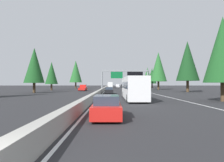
# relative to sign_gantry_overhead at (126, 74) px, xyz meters

# --- Properties ---
(ground_plane) EXTENTS (320.00, 320.00, 0.00)m
(ground_plane) POSITION_rel_sign_gantry_overhead_xyz_m (10.70, 6.04, -4.72)
(ground_plane) COLOR #262628
(median_barrier) EXTENTS (180.00, 0.56, 0.90)m
(median_barrier) POSITION_rel_sign_gantry_overhead_xyz_m (30.70, 6.34, -4.27)
(median_barrier) COLOR #9E9B93
(median_barrier) RESTS_ON ground
(shoulder_stripe_right) EXTENTS (160.00, 0.16, 0.01)m
(shoulder_stripe_right) POSITION_rel_sign_gantry_overhead_xyz_m (20.70, -5.48, -4.72)
(shoulder_stripe_right) COLOR silver
(shoulder_stripe_right) RESTS_ON ground
(shoulder_stripe_median) EXTENTS (160.00, 0.16, 0.01)m
(shoulder_stripe_median) POSITION_rel_sign_gantry_overhead_xyz_m (20.70, 5.79, -4.72)
(shoulder_stripe_median) COLOR silver
(shoulder_stripe_median) RESTS_ON ground
(sign_gantry_overhead) EXTENTS (0.50, 12.68, 5.93)m
(sign_gantry_overhead) POSITION_rel_sign_gantry_overhead_xyz_m (0.00, 0.00, 0.00)
(sign_gantry_overhead) COLOR gray
(sign_gantry_overhead) RESTS_ON ground
(sedan_mid_right) EXTENTS (4.40, 1.80, 1.47)m
(sedan_mid_right) POSITION_rel_sign_gantry_overhead_xyz_m (-39.70, 4.16, -4.04)
(sedan_mid_right) COLOR red
(sedan_mid_right) RESTS_ON ground
(bus_near_right) EXTENTS (11.50, 2.55, 3.10)m
(bus_near_right) POSITION_rel_sign_gantry_overhead_xyz_m (-25.51, 0.81, -3.00)
(bus_near_right) COLOR white
(bus_near_right) RESTS_ON ground
(sedan_distant_b) EXTENTS (4.40, 1.80, 1.47)m
(sedan_distant_b) POSITION_rel_sign_gantry_overhead_xyz_m (29.51, -2.74, -4.04)
(sedan_distant_b) COLOR #1E4793
(sedan_distant_b) RESTS_ON ground
(sedan_far_right) EXTENTS (4.40, 1.80, 1.47)m
(sedan_far_right) POSITION_rel_sign_gantry_overhead_xyz_m (64.68, 4.43, -4.04)
(sedan_far_right) COLOR silver
(sedan_far_right) RESTS_ON ground
(minivan_far_left) EXTENTS (5.00, 1.95, 1.69)m
(minivan_far_left) POSITION_rel_sign_gantry_overhead_xyz_m (58.95, -2.71, -3.77)
(minivan_far_left) COLOR black
(minivan_far_left) RESTS_ON ground
(pickup_mid_left) EXTENTS (5.60, 2.00, 1.86)m
(pickup_mid_left) POSITION_rel_sign_gantry_overhead_xyz_m (49.46, 0.60, -3.81)
(pickup_mid_left) COLOR silver
(pickup_mid_left) RESTS_ON ground
(box_truck_distant_a) EXTENTS (8.50, 2.40, 2.95)m
(box_truck_distant_a) POSITION_rel_sign_gantry_overhead_xyz_m (45.43, 4.39, -3.11)
(box_truck_distant_a) COLOR white
(box_truck_distant_a) RESTS_ON ground
(sedan_near_center) EXTENTS (4.40, 1.80, 1.47)m
(sedan_near_center) POSITION_rel_sign_gantry_overhead_xyz_m (-9.39, 4.33, -4.04)
(sedan_near_center) COLOR black
(sedan_near_center) RESTS_ON ground
(oncoming_near) EXTENTS (5.60, 2.00, 1.86)m
(oncoming_near) POSITION_rel_sign_gantry_overhead_xyz_m (7.38, 12.53, -3.81)
(oncoming_near) COLOR red
(oncoming_near) RESTS_ON ground
(conifer_right_foreground) EXTENTS (4.70, 4.70, 10.67)m
(conifer_right_foreground) POSITION_rel_sign_gantry_overhead_xyz_m (-28.09, -10.14, 1.76)
(conifer_right_foreground) COLOR #4C3823
(conifer_right_foreground) RESTS_ON ground
(conifer_right_near) EXTENTS (5.96, 5.96, 13.54)m
(conifer_right_near) POSITION_rel_sign_gantry_overhead_xyz_m (-0.69, -16.46, 3.51)
(conifer_right_near) COLOR #4C3823
(conifer_right_near) RESTS_ON ground
(conifer_right_mid) EXTENTS (6.06, 6.06, 13.77)m
(conifer_right_mid) POSITION_rel_sign_gantry_overhead_xyz_m (18.91, -13.44, 3.65)
(conifer_right_mid) COLOR #4C3823
(conifer_right_mid) RESTS_ON ground
(conifer_right_far) EXTENTS (4.48, 4.48, 10.19)m
(conifer_right_far) POSITION_rel_sign_gantry_overhead_xyz_m (43.20, -13.95, 1.47)
(conifer_right_far) COLOR #4C3823
(conifer_right_far) RESTS_ON ground
(conifer_right_distant) EXTENTS (4.50, 4.50, 10.23)m
(conifer_right_distant) POSITION_rel_sign_gantry_overhead_xyz_m (48.06, -17.23, 1.50)
(conifer_right_distant) COLOR #4C3823
(conifer_right_distant) RESTS_ON ground
(conifer_left_near) EXTENTS (4.78, 4.78, 10.87)m
(conifer_left_near) POSITION_rel_sign_gantry_overhead_xyz_m (-5.47, 22.42, 1.88)
(conifer_left_near) COLOR #4C3823
(conifer_left_near) RESTS_ON ground
(conifer_left_mid) EXTENTS (4.13, 4.13, 9.38)m
(conifer_left_mid) POSITION_rel_sign_gantry_overhead_xyz_m (12.03, 23.63, 0.97)
(conifer_left_mid) COLOR #4C3823
(conifer_left_mid) RESTS_ON ground
(conifer_left_far) EXTENTS (5.53, 5.53, 12.57)m
(conifer_left_far) POSITION_rel_sign_gantry_overhead_xyz_m (34.70, 19.75, 2.92)
(conifer_left_far) COLOR #4C3823
(conifer_left_far) RESTS_ON ground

